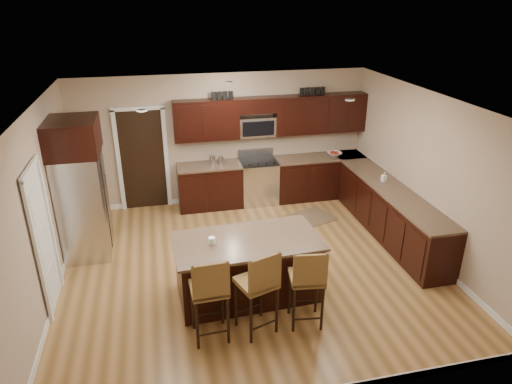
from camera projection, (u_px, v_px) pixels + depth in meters
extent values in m
plane|color=#9E723E|center=(251.00, 266.00, 7.51)|extent=(6.00, 6.00, 0.00)
plane|color=silver|center=(251.00, 103.00, 6.42)|extent=(6.00, 6.00, 0.00)
plane|color=tan|center=(223.00, 139.00, 9.42)|extent=(6.00, 0.00, 6.00)
plane|color=tan|center=(41.00, 210.00, 6.36)|extent=(0.00, 5.50, 5.50)
plane|color=tan|center=(427.00, 175.00, 7.57)|extent=(0.00, 5.50, 5.50)
cube|color=black|center=(210.00, 187.00, 9.45)|extent=(1.30, 0.60, 0.88)
cube|color=black|center=(319.00, 177.00, 9.93)|extent=(1.94, 0.60, 0.88)
cube|color=black|center=(391.00, 214.00, 8.30)|extent=(0.60, 3.35, 0.88)
cube|color=brown|center=(209.00, 166.00, 9.26)|extent=(1.30, 0.63, 0.04)
cube|color=brown|center=(320.00, 157.00, 9.75)|extent=(1.94, 0.63, 0.04)
cube|color=brown|center=(394.00, 190.00, 8.12)|extent=(0.63, 3.35, 0.04)
cube|color=black|center=(206.00, 120.00, 9.02)|extent=(1.30, 0.33, 0.80)
cube|color=black|center=(320.00, 114.00, 9.50)|extent=(1.94, 0.33, 0.80)
cube|color=black|center=(257.00, 105.00, 9.12)|extent=(0.76, 0.33, 0.30)
cube|color=silver|center=(258.00, 182.00, 9.65)|extent=(0.76, 0.64, 0.90)
cube|color=black|center=(258.00, 162.00, 9.47)|extent=(0.76, 0.60, 0.03)
cube|color=black|center=(262.00, 188.00, 9.38)|extent=(0.65, 0.01, 0.45)
cube|color=silver|center=(255.00, 153.00, 9.67)|extent=(0.76, 0.05, 0.18)
cube|color=silver|center=(257.00, 127.00, 9.32)|extent=(0.76, 0.31, 0.40)
cube|color=black|center=(143.00, 160.00, 9.20)|extent=(0.85, 0.03, 2.06)
cube|color=white|center=(43.00, 241.00, 6.23)|extent=(0.03, 0.80, 2.04)
cube|color=black|center=(247.00, 269.00, 6.65)|extent=(2.03, 1.08, 0.88)
cube|color=brown|center=(247.00, 241.00, 6.46)|extent=(2.13, 1.18, 0.04)
cube|color=black|center=(248.00, 291.00, 6.80)|extent=(1.94, 0.99, 0.09)
cube|color=olive|center=(209.00, 289.00, 5.70)|extent=(0.48, 0.48, 0.07)
cube|color=olive|center=(211.00, 282.00, 5.42)|extent=(0.46, 0.06, 0.49)
cylinder|color=black|center=(196.00, 326.00, 5.64)|extent=(0.04, 0.04, 0.71)
cylinder|color=black|center=(228.00, 321.00, 5.72)|extent=(0.04, 0.04, 0.71)
cylinder|color=black|center=(193.00, 306.00, 5.99)|extent=(0.04, 0.04, 0.71)
cylinder|color=black|center=(223.00, 302.00, 6.07)|extent=(0.04, 0.04, 0.71)
cube|color=olive|center=(256.00, 282.00, 5.82)|extent=(0.58, 0.58, 0.07)
cube|color=olive|center=(265.00, 274.00, 5.56)|extent=(0.45, 0.19, 0.49)
cylinder|color=black|center=(244.00, 319.00, 5.76)|extent=(0.04, 0.04, 0.71)
cylinder|color=black|center=(274.00, 314.00, 5.84)|extent=(0.04, 0.04, 0.71)
cylinder|color=black|center=(239.00, 300.00, 6.11)|extent=(0.04, 0.04, 0.71)
cylinder|color=black|center=(267.00, 296.00, 6.19)|extent=(0.04, 0.04, 0.71)
cube|color=olive|center=(307.00, 277.00, 5.97)|extent=(0.50, 0.50, 0.06)
cube|color=olive|center=(310.00, 271.00, 5.70)|extent=(0.44, 0.10, 0.47)
cylinder|color=black|center=(296.00, 311.00, 5.91)|extent=(0.04, 0.04, 0.68)
cylinder|color=black|center=(324.00, 307.00, 5.99)|extent=(0.04, 0.04, 0.68)
cylinder|color=black|center=(288.00, 294.00, 6.25)|extent=(0.04, 0.04, 0.68)
cylinder|color=black|center=(314.00, 291.00, 6.32)|extent=(0.04, 0.04, 0.68)
cube|color=silver|center=(84.00, 205.00, 7.56)|extent=(0.72, 0.90, 1.80)
cube|color=black|center=(107.00, 203.00, 7.64)|extent=(0.01, 0.02, 1.71)
cylinder|color=silver|center=(107.00, 200.00, 7.53)|extent=(0.02, 0.02, 0.80)
cylinder|color=silver|center=(108.00, 196.00, 7.68)|extent=(0.02, 0.02, 0.80)
cube|color=black|center=(72.00, 137.00, 7.09)|extent=(0.78, 0.96, 0.55)
cube|color=brown|center=(308.00, 219.00, 9.07)|extent=(1.19, 0.98, 0.01)
imported|color=silver|center=(334.00, 154.00, 9.79)|extent=(0.33, 0.33, 0.08)
imported|color=#B2B2B2|center=(384.00, 177.00, 8.42)|extent=(0.10, 0.10, 0.18)
cylinder|color=silver|center=(212.00, 160.00, 9.23)|extent=(0.12, 0.12, 0.19)
cylinder|color=silver|center=(221.00, 161.00, 9.27)|extent=(0.11, 0.11, 0.16)
cylinder|color=white|center=(212.00, 241.00, 6.33)|extent=(0.10, 0.10, 0.10)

